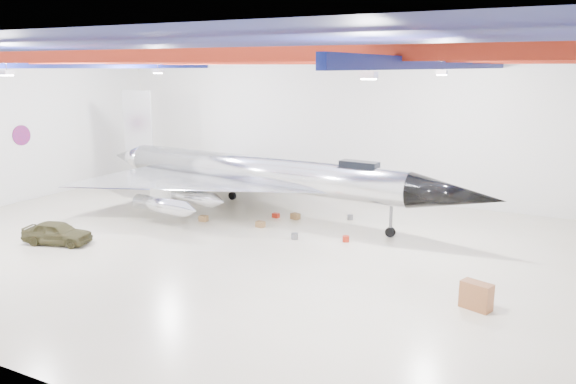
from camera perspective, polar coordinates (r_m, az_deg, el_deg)
The scene contains 16 objects.
floor at distance 32.57m, azimuth -5.59°, elevation -5.32°, with size 40.00×40.00×0.00m, color beige.
wall_back at distance 44.55m, azimuth 4.86°, elevation 6.76°, with size 40.00×40.00×0.00m, color silver.
ceiling at distance 31.03m, azimuth -6.03°, elevation 14.40°, with size 40.00×40.00×0.00m, color #0A0F38.
ceiling_structure at distance 31.01m, azimuth -6.00°, elevation 13.15°, with size 39.50×29.50×1.08m.
wall_roundel at distance 46.58m, azimuth -25.45°, elevation 5.23°, with size 1.50×1.50×0.10m, color #B21414.
jet_aircraft at distance 38.26m, azimuth -3.18°, elevation 1.60°, with size 30.28×18.64×8.25m.
jeep at distance 34.97m, azimuth -22.41°, elevation -3.83°, with size 1.59×3.95×1.35m, color #3C381E.
desk at distance 25.24m, azimuth 18.58°, elevation -9.96°, with size 1.28×0.64×1.17m, color brown.
crate_ply at distance 37.57m, azimuth -8.58°, elevation -2.68°, with size 0.53×0.43×0.37m, color olive.
toolbox_red at distance 38.06m, azimuth -1.24°, elevation -2.39°, with size 0.44×0.35×0.30m, color #A62210.
engine_drum at distance 33.34m, azimuth 0.68°, elevation -4.51°, with size 0.41×0.41×0.37m, color #59595B.
parts_bin at distance 37.67m, azimuth 0.75°, elevation -2.48°, with size 0.56×0.45×0.39m, color olive.
crate_small at distance 42.33m, azimuth -7.14°, elevation -0.97°, with size 0.39×0.31×0.27m, color #59595B.
tool_chest at distance 33.03m, azimuth 5.90°, elevation -4.75°, with size 0.40×0.40×0.36m, color #A62210.
oil_barrel at distance 35.85m, azimuth -2.82°, elevation -3.29°, with size 0.53×0.42×0.37m, color olive.
spares_box at distance 37.76m, azimuth 6.35°, elevation -2.56°, with size 0.38×0.38×0.34m, color #59595B.
Camera 1 is at (17.01, -25.93, 9.98)m, focal length 35.00 mm.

